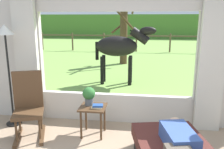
{
  "coord_description": "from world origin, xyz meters",
  "views": [
    {
      "loc": [
        0.55,
        -2.05,
        1.98
      ],
      "look_at": [
        0.0,
        1.8,
        1.05
      ],
      "focal_mm": 37.7,
      "sensor_mm": 36.0,
      "label": 1
    }
  ],
  "objects_px": {
    "reclining_person": "(181,146)",
    "rocking_chair": "(28,105)",
    "potted_plant": "(89,95)",
    "pasture_tree": "(124,34)",
    "floor_lamp_left": "(6,45)",
    "book_stack": "(97,106)",
    "horse": "(119,47)",
    "side_table": "(93,112)"
  },
  "relations": [
    {
      "from": "floor_lamp_left",
      "to": "pasture_tree",
      "type": "xyz_separation_m",
      "value": [
        1.53,
        6.43,
        -0.18
      ]
    },
    {
      "from": "horse",
      "to": "side_table",
      "type": "bearing_deg",
      "value": -2.16
    },
    {
      "from": "reclining_person",
      "to": "pasture_tree",
      "type": "relative_size",
      "value": 0.46
    },
    {
      "from": "floor_lamp_left",
      "to": "pasture_tree",
      "type": "bearing_deg",
      "value": 76.63
    },
    {
      "from": "potted_plant",
      "to": "floor_lamp_left",
      "type": "xyz_separation_m",
      "value": [
        -1.53,
        0.14,
        0.82
      ]
    },
    {
      "from": "pasture_tree",
      "to": "potted_plant",
      "type": "bearing_deg",
      "value": -90.02
    },
    {
      "from": "reclining_person",
      "to": "potted_plant",
      "type": "xyz_separation_m",
      "value": [
        -1.38,
        1.18,
        0.18
      ]
    },
    {
      "from": "side_table",
      "to": "potted_plant",
      "type": "bearing_deg",
      "value": 143.13
    },
    {
      "from": "rocking_chair",
      "to": "book_stack",
      "type": "bearing_deg",
      "value": -15.59
    },
    {
      "from": "potted_plant",
      "to": "horse",
      "type": "bearing_deg",
      "value": 87.17
    },
    {
      "from": "reclining_person",
      "to": "book_stack",
      "type": "height_order",
      "value": "reclining_person"
    },
    {
      "from": "rocking_chair",
      "to": "book_stack",
      "type": "height_order",
      "value": "rocking_chair"
    },
    {
      "from": "side_table",
      "to": "book_stack",
      "type": "xyz_separation_m",
      "value": [
        0.09,
        -0.06,
        0.12
      ]
    },
    {
      "from": "side_table",
      "to": "book_stack",
      "type": "bearing_deg",
      "value": -33.22
    },
    {
      "from": "rocking_chair",
      "to": "floor_lamp_left",
      "type": "distance_m",
      "value": 1.17
    },
    {
      "from": "potted_plant",
      "to": "book_stack",
      "type": "height_order",
      "value": "potted_plant"
    },
    {
      "from": "reclining_person",
      "to": "pasture_tree",
      "type": "xyz_separation_m",
      "value": [
        -1.38,
        7.74,
        0.82
      ]
    },
    {
      "from": "reclining_person",
      "to": "side_table",
      "type": "height_order",
      "value": "reclining_person"
    },
    {
      "from": "book_stack",
      "to": "potted_plant",
      "type": "bearing_deg",
      "value": 145.04
    },
    {
      "from": "reclining_person",
      "to": "book_stack",
      "type": "distance_m",
      "value": 1.61
    },
    {
      "from": "floor_lamp_left",
      "to": "pasture_tree",
      "type": "height_order",
      "value": "pasture_tree"
    },
    {
      "from": "rocking_chair",
      "to": "reclining_person",
      "type": "bearing_deg",
      "value": -42.66
    },
    {
      "from": "floor_lamp_left",
      "to": "horse",
      "type": "bearing_deg",
      "value": 61.64
    },
    {
      "from": "reclining_person",
      "to": "potted_plant",
      "type": "distance_m",
      "value": 1.82
    },
    {
      "from": "reclining_person",
      "to": "floor_lamp_left",
      "type": "xyz_separation_m",
      "value": [
        -2.91,
        1.32,
        1.0
      ]
    },
    {
      "from": "potted_plant",
      "to": "pasture_tree",
      "type": "height_order",
      "value": "pasture_tree"
    },
    {
      "from": "rocking_chair",
      "to": "horse",
      "type": "xyz_separation_m",
      "value": [
        1.16,
        3.49,
        0.61
      ]
    },
    {
      "from": "horse",
      "to": "floor_lamp_left",
      "type": "bearing_deg",
      "value": -29.12
    },
    {
      "from": "floor_lamp_left",
      "to": "horse",
      "type": "height_order",
      "value": "floor_lamp_left"
    },
    {
      "from": "rocking_chair",
      "to": "book_stack",
      "type": "relative_size",
      "value": 5.6
    },
    {
      "from": "reclining_person",
      "to": "side_table",
      "type": "bearing_deg",
      "value": 126.95
    },
    {
      "from": "side_table",
      "to": "potted_plant",
      "type": "distance_m",
      "value": 0.29
    },
    {
      "from": "floor_lamp_left",
      "to": "pasture_tree",
      "type": "relative_size",
      "value": 0.61
    },
    {
      "from": "horse",
      "to": "reclining_person",
      "type": "bearing_deg",
      "value": 14.61
    },
    {
      "from": "book_stack",
      "to": "horse",
      "type": "bearing_deg",
      "value": 90.17
    },
    {
      "from": "reclining_person",
      "to": "rocking_chair",
      "type": "relative_size",
      "value": 1.28
    },
    {
      "from": "potted_plant",
      "to": "side_table",
      "type": "bearing_deg",
      "value": -36.87
    },
    {
      "from": "reclining_person",
      "to": "horse",
      "type": "bearing_deg",
      "value": 93.0
    },
    {
      "from": "horse",
      "to": "pasture_tree",
      "type": "distance_m",
      "value": 3.31
    },
    {
      "from": "reclining_person",
      "to": "rocking_chair",
      "type": "xyz_separation_m",
      "value": [
        -2.38,
        0.95,
        0.02
      ]
    },
    {
      "from": "book_stack",
      "to": "pasture_tree",
      "type": "height_order",
      "value": "pasture_tree"
    },
    {
      "from": "rocking_chair",
      "to": "potted_plant",
      "type": "bearing_deg",
      "value": -8.02
    }
  ]
}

